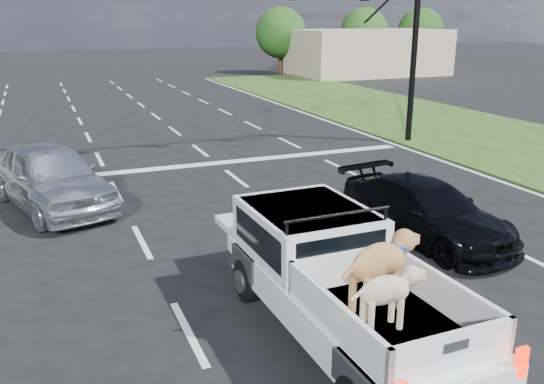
{
  "coord_description": "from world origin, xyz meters",
  "views": [
    {
      "loc": [
        -3.51,
        -7.66,
        4.63
      ],
      "look_at": [
        0.45,
        2.0,
        1.43
      ],
      "focal_mm": 38.0,
      "sensor_mm": 36.0,
      "label": 1
    }
  ],
  "objects_px": {
    "pickup_truck": "(337,278)",
    "silver_sedan": "(51,176)",
    "traffic_signal": "(359,13)",
    "black_coupe": "(425,211)"
  },
  "relations": [
    {
      "from": "traffic_signal",
      "to": "pickup_truck",
      "type": "bearing_deg",
      "value": -121.23
    },
    {
      "from": "pickup_truck",
      "to": "silver_sedan",
      "type": "xyz_separation_m",
      "value": [
        -3.71,
        8.05,
        -0.09
      ]
    },
    {
      "from": "silver_sedan",
      "to": "black_coupe",
      "type": "distance_m",
      "value": 9.07
    },
    {
      "from": "pickup_truck",
      "to": "black_coupe",
      "type": "xyz_separation_m",
      "value": [
        3.64,
        2.73,
        -0.27
      ]
    },
    {
      "from": "black_coupe",
      "to": "pickup_truck",
      "type": "bearing_deg",
      "value": -151.26
    },
    {
      "from": "silver_sedan",
      "to": "black_coupe",
      "type": "bearing_deg",
      "value": -53.15
    },
    {
      "from": "traffic_signal",
      "to": "pickup_truck",
      "type": "relative_size",
      "value": 1.76
    },
    {
      "from": "traffic_signal",
      "to": "black_coupe",
      "type": "height_order",
      "value": "traffic_signal"
    },
    {
      "from": "traffic_signal",
      "to": "pickup_truck",
      "type": "distance_m",
      "value": 13.79
    },
    {
      "from": "traffic_signal",
      "to": "black_coupe",
      "type": "xyz_separation_m",
      "value": [
        -3.23,
        -8.61,
        -4.09
      ]
    }
  ]
}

